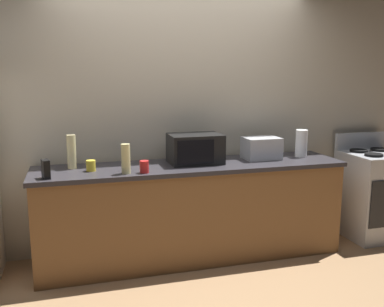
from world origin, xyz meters
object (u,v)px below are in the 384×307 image
at_px(bottle_vinegar, 126,159).
at_px(stove_range, 373,194).
at_px(toaster_oven, 261,148).
at_px(bottle_hand_soap, 72,152).
at_px(microwave, 195,149).
at_px(mug_yellow, 91,166).
at_px(cordless_phone, 46,169).
at_px(mug_red, 144,167).
at_px(paper_towel_roll, 301,143).

bearing_deg(bottle_vinegar, stove_range, 4.43).
height_order(toaster_oven, bottle_hand_soap, bottle_hand_soap).
distance_m(microwave, mug_yellow, 0.95).
height_order(cordless_phone, mug_yellow, cordless_phone).
bearing_deg(stove_range, microwave, 178.59).
relative_size(bottle_hand_soap, bottle_vinegar, 1.20).
bearing_deg(mug_red, bottle_hand_soap, 149.78).
relative_size(cordless_phone, bottle_hand_soap, 0.50).
bearing_deg(mug_red, paper_towel_roll, 9.52).
distance_m(paper_towel_roll, mug_yellow, 2.05).
distance_m(stove_range, mug_red, 2.53).
xyz_separation_m(stove_range, microwave, (-1.96, 0.05, 0.57)).
xyz_separation_m(cordless_phone, bottle_hand_soap, (0.20, 0.31, 0.07)).
xyz_separation_m(stove_range, paper_towel_roll, (-0.86, 0.05, 0.57)).
xyz_separation_m(microwave, toaster_oven, (0.67, 0.01, -0.03)).
height_order(mug_yellow, mug_red, mug_red).
xyz_separation_m(microwave, mug_red, (-0.52, -0.27, -0.08)).
relative_size(microwave, bottle_hand_soap, 1.61).
xyz_separation_m(bottle_vinegar, mug_yellow, (-0.28, 0.17, -0.08)).
relative_size(stove_range, toaster_oven, 3.18).
height_order(microwave, toaster_oven, microwave).
bearing_deg(toaster_oven, cordless_phone, -172.50).
xyz_separation_m(paper_towel_roll, mug_yellow, (-2.05, -0.08, -0.09)).
xyz_separation_m(microwave, paper_towel_roll, (1.10, 0.00, 0.00)).
relative_size(bottle_hand_soap, mug_red, 2.89).
height_order(bottle_hand_soap, mug_yellow, bottle_hand_soap).
distance_m(bottle_hand_soap, mug_yellow, 0.23).
bearing_deg(cordless_phone, stove_range, -10.70).
height_order(toaster_oven, mug_yellow, toaster_oven).
height_order(bottle_hand_soap, bottle_vinegar, bottle_hand_soap).
xyz_separation_m(toaster_oven, cordless_phone, (-1.97, -0.26, -0.03)).
distance_m(toaster_oven, bottle_vinegar, 1.37).
distance_m(microwave, mug_red, 0.59).
height_order(stove_range, bottle_vinegar, bottle_vinegar).
height_order(microwave, bottle_hand_soap, bottle_hand_soap).
bearing_deg(bottle_vinegar, mug_red, -6.92).
bearing_deg(paper_towel_roll, microwave, -179.89).
bearing_deg(bottle_hand_soap, microwave, -3.50).
relative_size(cordless_phone, mug_red, 1.45).
relative_size(paper_towel_roll, bottle_hand_soap, 0.91).
bearing_deg(bottle_vinegar, bottle_hand_soap, 143.35).
bearing_deg(mug_yellow, bottle_hand_soap, 136.21).
distance_m(toaster_oven, cordless_phone, 1.99).
height_order(toaster_oven, bottle_vinegar, bottle_vinegar).
bearing_deg(toaster_oven, microwave, -178.96).
xyz_separation_m(paper_towel_roll, bottle_vinegar, (-1.77, -0.25, -0.01)).
xyz_separation_m(bottle_vinegar, mug_red, (0.15, -0.02, -0.07)).
bearing_deg(paper_towel_roll, cordless_phone, -174.06).
distance_m(mug_yellow, mug_red, 0.47).
relative_size(microwave, cordless_phone, 3.20).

